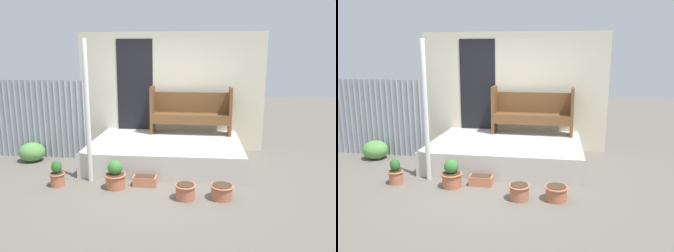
% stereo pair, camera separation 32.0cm
% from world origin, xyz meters
% --- Properties ---
extents(ground_plane, '(24.00, 24.00, 0.00)m').
position_xyz_m(ground_plane, '(0.00, 0.00, 0.00)').
color(ground_plane, '#666056').
extents(porch_slab, '(2.90, 2.03, 0.44)m').
position_xyz_m(porch_slab, '(0.12, 1.02, 0.22)').
color(porch_slab, beige).
rests_on(porch_slab, ground_plane).
extents(house_wall, '(4.10, 0.08, 2.60)m').
position_xyz_m(house_wall, '(0.08, 2.06, 1.31)').
color(house_wall, beige).
rests_on(house_wall, ground_plane).
extents(fence_corrugated, '(2.76, 0.05, 1.61)m').
position_xyz_m(fence_corrugated, '(-2.89, 1.15, 0.81)').
color(fence_corrugated, gray).
rests_on(fence_corrugated, ground_plane).
extents(support_post, '(0.08, 0.08, 2.36)m').
position_xyz_m(support_post, '(-1.07, -0.07, 1.18)').
color(support_post, silver).
rests_on(support_post, ground_plane).
extents(bench, '(1.72, 0.44, 1.01)m').
position_xyz_m(bench, '(0.58, 1.73, 0.95)').
color(bench, brown).
rests_on(bench, porch_slab).
extents(flower_pot_left, '(0.26, 0.26, 0.43)m').
position_xyz_m(flower_pot_left, '(-1.53, -0.34, 0.19)').
color(flower_pot_left, '#B76647').
rests_on(flower_pot_left, ground_plane).
extents(flower_pot_middle, '(0.35, 0.35, 0.46)m').
position_xyz_m(flower_pot_middle, '(-0.57, -0.34, 0.20)').
color(flower_pot_middle, '#B76647').
rests_on(flower_pot_middle, ground_plane).
extents(flower_pot_right, '(0.32, 0.32, 0.23)m').
position_xyz_m(flower_pot_right, '(0.57, -0.65, 0.13)').
color(flower_pot_right, '#B76647').
rests_on(flower_pot_right, ground_plane).
extents(flower_pot_far_right, '(0.36, 0.36, 0.22)m').
position_xyz_m(flower_pot_far_right, '(1.11, -0.59, 0.12)').
color(flower_pot_far_right, '#B76647').
rests_on(flower_pot_far_right, ground_plane).
extents(planter_box_rect, '(0.38, 0.20, 0.16)m').
position_xyz_m(planter_box_rect, '(-0.11, -0.19, 0.08)').
color(planter_box_rect, '#C67251').
rests_on(planter_box_rect, ground_plane).
extents(shrub_by_fence, '(0.52, 0.47, 0.38)m').
position_xyz_m(shrub_by_fence, '(-2.58, 0.85, 0.19)').
color(shrub_by_fence, '#599347').
rests_on(shrub_by_fence, ground_plane).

